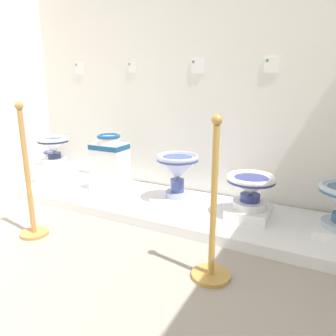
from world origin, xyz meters
The scene contains 18 objects.
ground_plane centered at (2.02, 0.84, -0.01)m, with size 6.04×5.67×0.02m, color #A3998C.
wall_back centered at (2.02, 2.90, 1.41)m, with size 4.24×0.06×2.82m, color white.
display_platform centered at (2.02, 2.42, 0.05)m, with size 3.57×0.87×0.09m, color white.
plinth_block_squat_floral centered at (0.56, 2.39, 0.20)m, with size 0.36×0.30×0.23m, color white.
antique_toilet_squat_floral centered at (0.56, 2.39, 0.51)m, with size 0.35×0.35×0.30m.
plinth_block_central_ornate centered at (1.28, 2.45, 0.16)m, with size 0.33×0.33×0.13m, color white.
antique_toilet_central_ornate centered at (1.28, 2.45, 0.46)m, with size 0.35×0.25×0.47m.
plinth_block_tall_cobalt centered at (2.04, 2.50, 0.11)m, with size 0.39×0.39×0.04m, color white.
antique_toilet_tall_cobalt centered at (2.04, 2.50, 0.42)m, with size 0.41×0.41×0.42m.
plinth_block_pale_glazed centered at (2.75, 2.45, 0.13)m, with size 0.34×0.37×0.08m, color white.
antique_toilet_pale_glazed centered at (2.75, 2.45, 0.36)m, with size 0.41×0.41×0.28m.
info_placard_first centered at (0.58, 2.86, 1.36)m, with size 0.12×0.01×0.13m.
info_placard_second centered at (1.32, 2.86, 1.36)m, with size 0.10×0.01×0.11m.
info_placard_third centered at (2.07, 2.86, 1.35)m, with size 0.14×0.01×0.14m.
info_placard_fourth centered at (2.76, 2.86, 1.35)m, with size 0.13×0.01×0.13m.
decorative_vase_corner centered at (0.20, 2.65, 0.15)m, with size 0.28×0.28×0.37m.
stanchion_post_near_left centered at (1.23, 1.49, 0.36)m, with size 0.22×0.22×1.07m.
stanchion_post_near_right centered at (2.72, 1.60, 0.32)m, with size 0.25×0.25×1.03m.
Camera 1 is at (3.29, -0.10, 1.20)m, focal length 33.83 mm.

